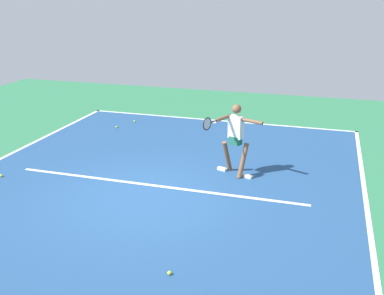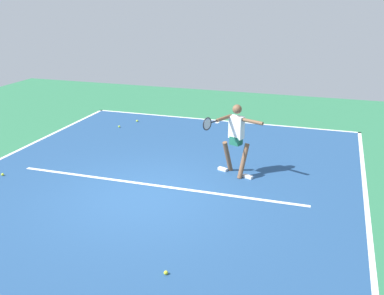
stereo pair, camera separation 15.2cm
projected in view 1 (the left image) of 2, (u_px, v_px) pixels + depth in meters
name	position (u px, v px, depth m)	size (l,w,h in m)	color
ground_plane	(144.00, 197.00, 9.56)	(22.26, 22.26, 0.00)	#2D754C
court_surface	(144.00, 197.00, 9.56)	(9.14, 12.81, 0.00)	navy
court_line_baseline_near	(217.00, 120.00, 15.30)	(9.14, 0.10, 0.01)	white
court_line_sideline_left	(370.00, 228.00, 8.31)	(0.10, 12.81, 0.01)	white
court_line_service	(155.00, 186.00, 10.13)	(6.85, 0.10, 0.01)	white
court_line_centre_mark	(215.00, 122.00, 15.12)	(0.10, 0.30, 0.01)	white
tennis_player	(235.00, 135.00, 10.44)	(1.22, 1.18, 1.73)	brown
tennis_ball_by_sideline	(1.00, 176.00, 10.60)	(0.07, 0.07, 0.07)	#CCE033
tennis_ball_near_player	(117.00, 127.00, 14.45)	(0.07, 0.07, 0.07)	#C6E53D
tennis_ball_by_baseline	(134.00, 121.00, 15.10)	(0.07, 0.07, 0.07)	#CCE033
tennis_ball_centre_court	(169.00, 273.00, 6.93)	(0.07, 0.07, 0.07)	yellow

